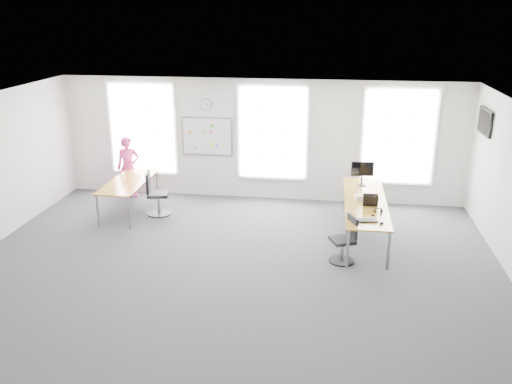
% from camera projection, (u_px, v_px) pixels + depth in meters
% --- Properties ---
extents(floor, '(10.00, 10.00, 0.00)m').
position_uv_depth(floor, '(232.00, 268.00, 10.09)').
color(floor, '#26262A').
rests_on(floor, ground).
extents(ceiling, '(10.00, 10.00, 0.00)m').
position_uv_depth(ceiling, '(230.00, 107.00, 9.12)').
color(ceiling, silver).
rests_on(ceiling, ground).
extents(wall_back, '(10.00, 0.00, 10.00)m').
position_uv_depth(wall_back, '(261.00, 140.00, 13.35)').
color(wall_back, silver).
rests_on(wall_back, ground).
extents(wall_front, '(10.00, 0.00, 10.00)m').
position_uv_depth(wall_front, '(163.00, 309.00, 5.85)').
color(wall_front, silver).
rests_on(wall_front, ground).
extents(window_left, '(1.60, 0.06, 2.20)m').
position_uv_depth(window_left, '(143.00, 129.00, 13.66)').
color(window_left, white).
rests_on(window_left, wall_back).
extents(window_mid, '(1.60, 0.06, 2.20)m').
position_uv_depth(window_mid, '(273.00, 133.00, 13.22)').
color(window_mid, white).
rests_on(window_mid, wall_back).
extents(window_right, '(1.60, 0.06, 2.20)m').
position_uv_depth(window_right, '(398.00, 137.00, 12.82)').
color(window_right, white).
rests_on(window_right, wall_back).
extents(desk_right, '(0.86, 3.22, 0.78)m').
position_uv_depth(desk_right, '(365.00, 203.00, 11.29)').
color(desk_right, '#B37E2A').
rests_on(desk_right, ground).
extents(desk_left, '(0.84, 2.09, 0.76)m').
position_uv_depth(desk_left, '(129.00, 184.00, 12.64)').
color(desk_left, '#B37E2A').
rests_on(desk_left, ground).
extents(chair_right, '(0.54, 0.54, 0.91)m').
position_uv_depth(chair_right, '(345.00, 242.00, 10.22)').
color(chair_right, black).
rests_on(chair_right, ground).
extents(chair_left, '(0.56, 0.56, 1.03)m').
position_uv_depth(chair_left, '(156.00, 196.00, 12.55)').
color(chair_left, black).
rests_on(chair_left, ground).
extents(person, '(0.68, 0.57, 1.57)m').
position_uv_depth(person, '(129.00, 167.00, 13.62)').
color(person, '#C42B77').
rests_on(person, ground).
extents(whiteboard, '(1.20, 0.03, 0.90)m').
position_uv_depth(whiteboard, '(207.00, 137.00, 13.49)').
color(whiteboard, silver).
rests_on(whiteboard, wall_back).
extents(wall_clock, '(0.30, 0.04, 0.30)m').
position_uv_depth(wall_clock, '(206.00, 105.00, 13.23)').
color(wall_clock, gray).
rests_on(wall_clock, wall_back).
extents(tv, '(0.06, 0.90, 0.55)m').
position_uv_depth(tv, '(485.00, 122.00, 11.50)').
color(tv, black).
rests_on(tv, wall_right).
extents(keyboard, '(0.51, 0.30, 0.02)m').
position_uv_depth(keyboard, '(364.00, 221.00, 10.17)').
color(keyboard, black).
rests_on(keyboard, desk_right).
extents(mouse, '(0.07, 0.12, 0.04)m').
position_uv_depth(mouse, '(382.00, 223.00, 10.04)').
color(mouse, black).
rests_on(mouse, desk_right).
extents(lens_cap, '(0.08, 0.08, 0.01)m').
position_uv_depth(lens_cap, '(373.00, 215.00, 10.45)').
color(lens_cap, black).
rests_on(lens_cap, desk_right).
extents(headphones, '(0.17, 0.09, 0.10)m').
position_uv_depth(headphones, '(378.00, 210.00, 10.60)').
color(headphones, black).
rests_on(headphones, desk_right).
extents(laptop_sleeve, '(0.31, 0.18, 0.25)m').
position_uv_depth(laptop_sleeve, '(371.00, 200.00, 10.92)').
color(laptop_sleeve, black).
rests_on(laptop_sleeve, desk_right).
extents(paper_stack, '(0.36, 0.29, 0.11)m').
position_uv_depth(paper_stack, '(363.00, 197.00, 11.31)').
color(paper_stack, beige).
rests_on(paper_stack, desk_right).
extents(monitor, '(0.50, 0.20, 0.56)m').
position_uv_depth(monitor, '(362.00, 171.00, 12.13)').
color(monitor, black).
rests_on(monitor, desk_right).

